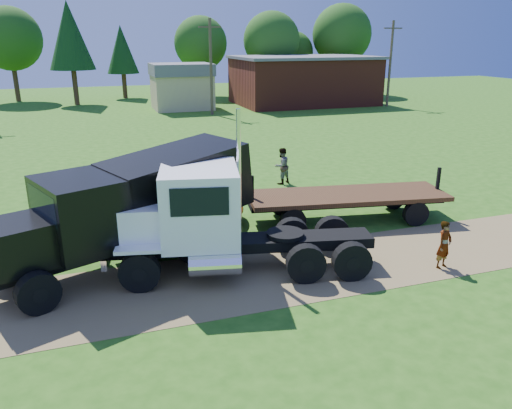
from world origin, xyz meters
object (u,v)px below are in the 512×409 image
object	(u,v)px
white_semi_tractor	(203,220)
spectator_a	(444,245)
orange_pickup	(175,205)
black_dump_truck	(135,204)
flatbed_trailer	(347,199)

from	to	relation	value
white_semi_tractor	spectator_a	distance (m)	7.87
white_semi_tractor	orange_pickup	xyz separation A→B (m)	(-0.11, 4.74, -0.98)
white_semi_tractor	orange_pickup	distance (m)	4.84
black_dump_truck	orange_pickup	distance (m)	4.09
black_dump_truck	orange_pickup	bearing A→B (deg)	39.46
spectator_a	orange_pickup	bearing A→B (deg)	118.94
black_dump_truck	orange_pickup	world-z (taller)	black_dump_truck
white_semi_tractor	flatbed_trailer	xyz separation A→B (m)	(6.67, 2.78, -0.86)
white_semi_tractor	black_dump_truck	bearing A→B (deg)	157.90
flatbed_trailer	spectator_a	distance (m)	5.15
white_semi_tractor	black_dump_truck	xyz separation A→B (m)	(-1.95, 1.33, 0.33)
black_dump_truck	orange_pickup	xyz separation A→B (m)	(1.84, 3.41, -1.31)
white_semi_tractor	flatbed_trailer	world-z (taller)	white_semi_tractor
orange_pickup	white_semi_tractor	bearing A→B (deg)	-160.54
orange_pickup	black_dump_truck	bearing A→B (deg)	169.81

